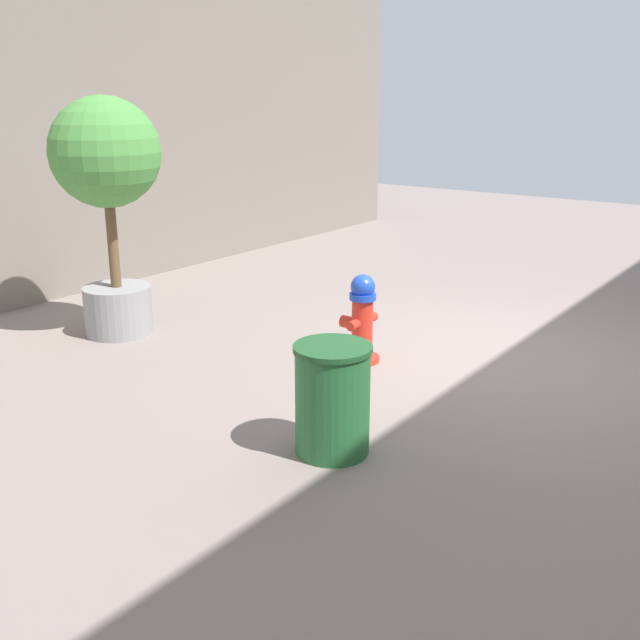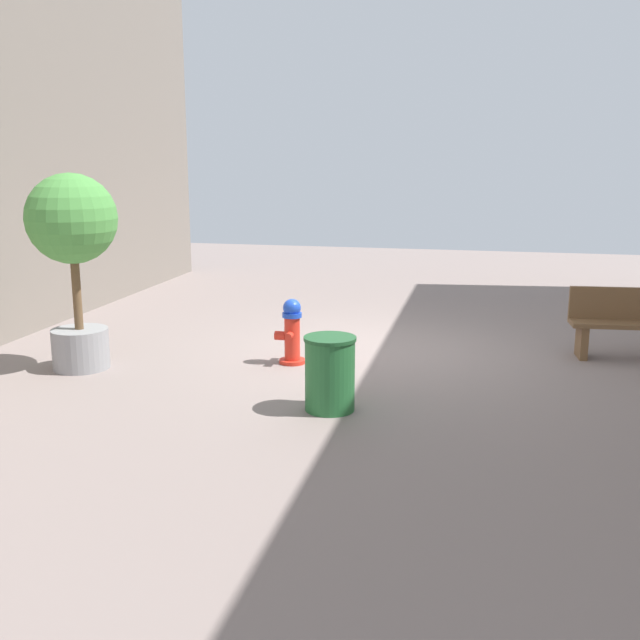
# 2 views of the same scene
# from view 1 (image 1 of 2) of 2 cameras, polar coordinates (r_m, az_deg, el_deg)

# --- Properties ---
(ground_plane) EXTENTS (23.40, 23.40, 0.00)m
(ground_plane) POSITION_cam_1_polar(r_m,az_deg,el_deg) (7.52, 13.63, -2.81)
(ground_plane) COLOR gray
(fire_hydrant) EXTENTS (0.41, 0.43, 0.87)m
(fire_hydrant) POSITION_cam_1_polar(r_m,az_deg,el_deg) (7.09, 3.25, 0.13)
(fire_hydrant) COLOR red
(fire_hydrant) RESTS_ON ground_plane
(planter_tree) EXTENTS (1.13, 1.13, 2.50)m
(planter_tree) POSITION_cam_1_polar(r_m,az_deg,el_deg) (7.99, -16.12, 10.45)
(planter_tree) COLOR gray
(planter_tree) RESTS_ON ground_plane
(trash_bin) EXTENTS (0.57, 0.57, 0.82)m
(trash_bin) POSITION_cam_1_polar(r_m,az_deg,el_deg) (5.30, 0.97, -6.14)
(trash_bin) COLOR #266633
(trash_bin) RESTS_ON ground_plane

